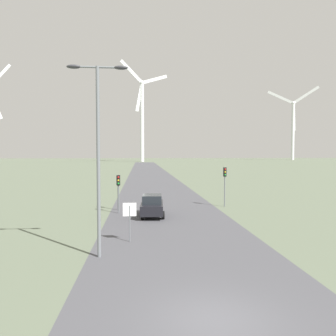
{
  "coord_description": "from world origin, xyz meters",
  "views": [
    {
      "loc": [
        -2.31,
        -10.0,
        5.33
      ],
      "look_at": [
        0.0,
        17.21,
        4.03
      ],
      "focal_mm": 35.0,
      "sensor_mm": 36.0,
      "label": 1
    }
  ],
  "objects_px": {
    "streetlamp": "(98,138)",
    "car_approaching": "(152,205)",
    "wind_turbine_left": "(142,114)",
    "wind_turbine_center": "(293,124)",
    "traffic_light_post_mid_left": "(118,185)",
    "traffic_light_post_near_right": "(225,178)",
    "traffic_light_post_near_left": "(119,185)",
    "stop_sign_near": "(130,215)"
  },
  "relations": [
    {
      "from": "traffic_light_post_near_left",
      "to": "wind_turbine_center",
      "type": "height_order",
      "value": "wind_turbine_center"
    },
    {
      "from": "traffic_light_post_mid_left",
      "to": "car_approaching",
      "type": "distance_m",
      "value": 4.64
    },
    {
      "from": "streetlamp",
      "to": "stop_sign_near",
      "type": "relative_size",
      "value": 4.12
    },
    {
      "from": "wind_turbine_center",
      "to": "traffic_light_post_near_left",
      "type": "bearing_deg",
      "value": -119.29
    },
    {
      "from": "car_approaching",
      "to": "traffic_light_post_mid_left",
      "type": "bearing_deg",
      "value": 133.23
    },
    {
      "from": "car_approaching",
      "to": "traffic_light_post_near_right",
      "type": "bearing_deg",
      "value": 30.85
    },
    {
      "from": "stop_sign_near",
      "to": "wind_turbine_left",
      "type": "bearing_deg",
      "value": 89.41
    },
    {
      "from": "stop_sign_near",
      "to": "wind_turbine_center",
      "type": "bearing_deg",
      "value": 62.1
    },
    {
      "from": "stop_sign_near",
      "to": "wind_turbine_center",
      "type": "xyz_separation_m",
      "value": [
        109.17,
        206.22,
        23.77
      ]
    },
    {
      "from": "traffic_light_post_mid_left",
      "to": "traffic_light_post_near_left",
      "type": "bearing_deg",
      "value": -84.57
    },
    {
      "from": "stop_sign_near",
      "to": "traffic_light_post_mid_left",
      "type": "bearing_deg",
      "value": 97.38
    },
    {
      "from": "traffic_light_post_near_left",
      "to": "traffic_light_post_mid_left",
      "type": "height_order",
      "value": "traffic_light_post_near_left"
    },
    {
      "from": "traffic_light_post_mid_left",
      "to": "wind_turbine_center",
      "type": "distance_m",
      "value": 225.65
    },
    {
      "from": "traffic_light_post_near_left",
      "to": "traffic_light_post_near_right",
      "type": "bearing_deg",
      "value": 14.9
    },
    {
      "from": "traffic_light_post_mid_left",
      "to": "car_approaching",
      "type": "relative_size",
      "value": 0.77
    },
    {
      "from": "wind_turbine_left",
      "to": "stop_sign_near",
      "type": "bearing_deg",
      "value": -90.59
    },
    {
      "from": "traffic_light_post_near_right",
      "to": "car_approaching",
      "type": "height_order",
      "value": "traffic_light_post_near_right"
    },
    {
      "from": "stop_sign_near",
      "to": "wind_turbine_center",
      "type": "distance_m",
      "value": 234.54
    },
    {
      "from": "streetlamp",
      "to": "wind_turbine_left",
      "type": "distance_m",
      "value": 175.63
    },
    {
      "from": "traffic_light_post_near_right",
      "to": "traffic_light_post_mid_left",
      "type": "relative_size",
      "value": 1.19
    },
    {
      "from": "wind_turbine_center",
      "to": "traffic_light_post_mid_left",
      "type": "bearing_deg",
      "value": -119.51
    },
    {
      "from": "traffic_light_post_near_left",
      "to": "wind_turbine_center",
      "type": "xyz_separation_m",
      "value": [
        110.43,
        196.9,
        22.94
      ]
    },
    {
      "from": "wind_turbine_left",
      "to": "wind_turbine_center",
      "type": "height_order",
      "value": "wind_turbine_left"
    },
    {
      "from": "traffic_light_post_near_right",
      "to": "wind_turbine_left",
      "type": "xyz_separation_m",
      "value": [
        -7.15,
        159.5,
        24.83
      ]
    },
    {
      "from": "streetlamp",
      "to": "car_approaching",
      "type": "xyz_separation_m",
      "value": [
        3.07,
        10.41,
        -5.16
      ]
    },
    {
      "from": "streetlamp",
      "to": "car_approaching",
      "type": "distance_m",
      "value": 12.01
    },
    {
      "from": "streetlamp",
      "to": "traffic_light_post_near_left",
      "type": "distance_m",
      "value": 12.59
    },
    {
      "from": "stop_sign_near",
      "to": "car_approaching",
      "type": "bearing_deg",
      "value": 78.15
    },
    {
      "from": "traffic_light_post_near_right",
      "to": "wind_turbine_left",
      "type": "bearing_deg",
      "value": 92.57
    },
    {
      "from": "streetlamp",
      "to": "wind_turbine_center",
      "type": "relative_size",
      "value": 0.19
    },
    {
      "from": "traffic_light_post_mid_left",
      "to": "stop_sign_near",
      "type": "bearing_deg",
      "value": -82.62
    },
    {
      "from": "streetlamp",
      "to": "traffic_light_post_mid_left",
      "type": "bearing_deg",
      "value": 89.79
    },
    {
      "from": "traffic_light_post_near_right",
      "to": "wind_turbine_center",
      "type": "bearing_deg",
      "value": 62.69
    },
    {
      "from": "wind_turbine_left",
      "to": "car_approaching",
      "type": "bearing_deg",
      "value": -90.05
    },
    {
      "from": "traffic_light_post_near_left",
      "to": "stop_sign_near",
      "type": "bearing_deg",
      "value": -82.29
    },
    {
      "from": "streetlamp",
      "to": "car_approaching",
      "type": "height_order",
      "value": "streetlamp"
    },
    {
      "from": "wind_turbine_center",
      "to": "car_approaching",
      "type": "bearing_deg",
      "value": -118.45
    },
    {
      "from": "traffic_light_post_mid_left",
      "to": "wind_turbine_center",
      "type": "relative_size",
      "value": 0.06
    },
    {
      "from": "wind_turbine_center",
      "to": "traffic_light_post_near_right",
      "type": "bearing_deg",
      "value": -117.31
    },
    {
      "from": "wind_turbine_left",
      "to": "wind_turbine_center",
      "type": "bearing_deg",
      "value": 17.9
    },
    {
      "from": "car_approaching",
      "to": "wind_turbine_left",
      "type": "relative_size",
      "value": 0.07
    },
    {
      "from": "traffic_light_post_mid_left",
      "to": "wind_turbine_left",
      "type": "height_order",
      "value": "wind_turbine_left"
    }
  ]
}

